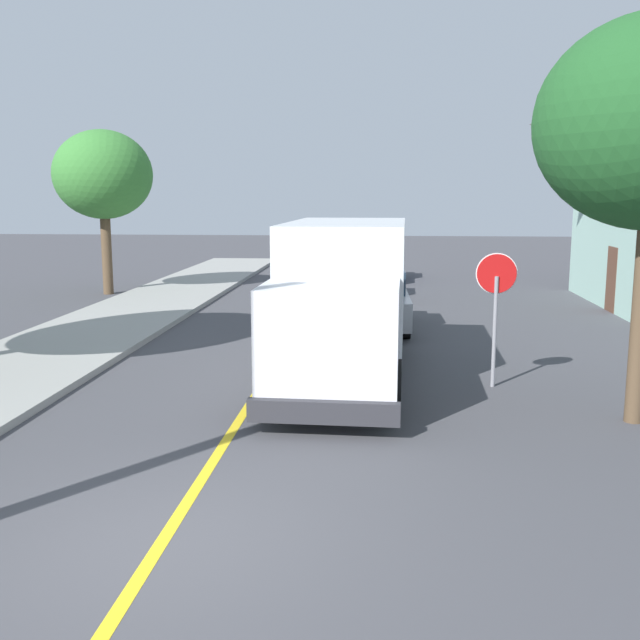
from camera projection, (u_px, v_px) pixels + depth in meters
ground_plane at (161, 543)px, 8.09m from camera, size 120.00×120.00×0.00m
centre_line_yellow at (283, 351)px, 17.91m from camera, size 0.16×56.00×0.01m
box_truck at (344, 294)px, 15.04m from camera, size 2.62×7.25×3.20m
parked_car_near at (376, 301)px, 20.86m from camera, size 1.91×4.44×1.67m
parked_car_mid at (361, 276)px, 27.18m from camera, size 1.91×4.45×1.67m
parked_car_far at (378, 262)px, 32.79m from camera, size 1.98×4.47×1.67m
stop_sign at (496, 294)px, 14.37m from camera, size 0.80×0.10×2.65m
street_tree_down_block at (103, 175)px, 27.40m from camera, size 3.65×3.65×6.12m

